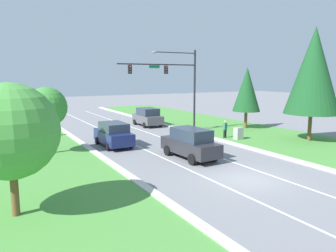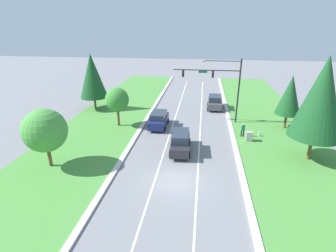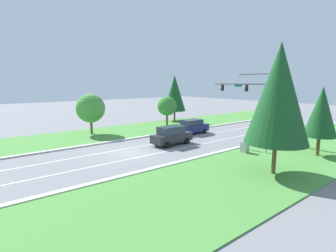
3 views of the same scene
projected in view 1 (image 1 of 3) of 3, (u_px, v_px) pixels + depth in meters
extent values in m
plane|color=slate|center=(247.00, 180.00, 18.48)|extent=(160.00, 160.00, 0.00)
cube|color=beige|center=(313.00, 165.00, 21.19)|extent=(0.50, 90.00, 0.15)
cube|color=beige|center=(158.00, 196.00, 15.75)|extent=(0.50, 90.00, 0.15)
cube|color=#4C8E3D|center=(43.00, 220.00, 13.23)|extent=(10.00, 90.00, 0.08)
cube|color=white|center=(221.00, 185.00, 17.61)|extent=(0.14, 81.00, 0.01)
cube|color=white|center=(270.00, 175.00, 19.34)|extent=(0.14, 81.00, 0.01)
cylinder|color=black|center=(195.00, 91.00, 33.90)|extent=(0.20, 0.20, 8.39)
cylinder|color=black|center=(158.00, 64.00, 31.46)|extent=(8.44, 0.12, 0.12)
cube|color=#147042|center=(154.00, 67.00, 31.29)|extent=(1.10, 0.04, 0.28)
cylinder|color=black|center=(175.00, 53.00, 32.19)|extent=(4.64, 0.09, 0.09)
ellipsoid|color=gray|center=(154.00, 52.00, 31.08)|extent=(0.56, 0.28, 0.20)
cube|color=black|center=(166.00, 70.00, 31.94)|extent=(0.28, 0.32, 0.80)
sphere|color=red|center=(167.00, 67.00, 31.76)|extent=(0.16, 0.16, 0.16)
sphere|color=#2D2D2D|center=(167.00, 70.00, 31.79)|extent=(0.16, 0.16, 0.16)
sphere|color=#2D2D2D|center=(167.00, 72.00, 31.83)|extent=(0.16, 0.16, 0.16)
cube|color=black|center=(130.00, 69.00, 30.11)|extent=(0.28, 0.32, 0.80)
sphere|color=red|center=(131.00, 67.00, 29.93)|extent=(0.16, 0.16, 0.16)
sphere|color=#2D2D2D|center=(131.00, 69.00, 29.96)|extent=(0.16, 0.16, 0.16)
sphere|color=#2D2D2D|center=(131.00, 72.00, 30.00)|extent=(0.16, 0.16, 0.16)
cube|color=#28282D|center=(190.00, 147.00, 23.18)|extent=(2.12, 5.06, 0.93)
cube|color=#283342|center=(191.00, 135.00, 22.94)|extent=(1.83, 3.06, 0.85)
cylinder|color=black|center=(188.00, 148.00, 25.02)|extent=(0.28, 0.75, 0.74)
cylinder|color=black|center=(167.00, 150.00, 24.06)|extent=(0.28, 0.75, 0.74)
cylinder|color=black|center=(214.00, 156.00, 22.43)|extent=(0.28, 0.75, 0.74)
cylinder|color=black|center=(192.00, 159.00, 21.47)|extent=(0.28, 0.75, 0.74)
cube|color=navy|center=(113.00, 137.00, 27.17)|extent=(2.01, 4.74, 0.97)
cube|color=#283342|center=(114.00, 127.00, 26.94)|extent=(1.80, 2.85, 0.72)
cylinder|color=black|center=(118.00, 139.00, 28.97)|extent=(0.24, 0.61, 0.61)
cylinder|color=black|center=(97.00, 141.00, 28.05)|extent=(0.24, 0.61, 0.61)
cylinder|color=black|center=(131.00, 145.00, 26.43)|extent=(0.24, 0.61, 0.61)
cylinder|color=black|center=(108.00, 147.00, 25.51)|extent=(0.24, 0.61, 0.61)
cube|color=#4C4C51|center=(147.00, 119.00, 38.27)|extent=(2.15, 4.57, 0.94)
cube|color=#283342|center=(148.00, 112.00, 38.04)|extent=(1.91, 2.76, 0.82)
cylinder|color=black|center=(150.00, 121.00, 40.03)|extent=(0.25, 0.65, 0.65)
cylinder|color=black|center=(135.00, 122.00, 39.10)|extent=(0.25, 0.65, 0.65)
cylinder|color=black|center=(161.00, 124.00, 37.58)|extent=(0.25, 0.65, 0.65)
cylinder|color=black|center=(145.00, 125.00, 36.64)|extent=(0.25, 0.65, 0.65)
cube|color=#9E9E99|center=(238.00, 134.00, 29.73)|extent=(0.70, 0.60, 1.16)
cylinder|color=black|center=(224.00, 134.00, 30.43)|extent=(0.14, 0.14, 0.84)
cylinder|color=black|center=(226.00, 134.00, 30.61)|extent=(0.14, 0.14, 0.84)
cube|color=#287556|center=(225.00, 126.00, 30.41)|extent=(0.42, 0.31, 0.60)
sphere|color=tan|center=(225.00, 122.00, 30.35)|extent=(0.22, 0.22, 0.22)
cylinder|color=#B7B7BC|center=(239.00, 133.00, 31.77)|extent=(0.20, 0.20, 0.55)
sphere|color=#B7B7BC|center=(239.00, 130.00, 31.72)|extent=(0.18, 0.18, 0.18)
cylinder|color=#B7B7BC|center=(238.00, 133.00, 31.71)|extent=(0.10, 0.09, 0.09)
cylinder|color=#B7B7BC|center=(240.00, 133.00, 31.83)|extent=(0.10, 0.09, 0.09)
cylinder|color=brown|center=(310.00, 128.00, 29.03)|extent=(0.32, 0.32, 2.49)
cone|color=#194C23|center=(313.00, 71.00, 28.27)|extent=(4.69, 4.69, 7.51)
cylinder|color=brown|center=(15.00, 192.00, 13.44)|extent=(0.32, 0.32, 2.15)
sphere|color=#47933D|center=(10.00, 131.00, 13.06)|extent=(3.91, 3.91, 3.91)
cylinder|color=brown|center=(246.00, 120.00, 36.09)|extent=(0.32, 0.32, 1.95)
cone|color=#194C23|center=(247.00, 89.00, 35.58)|extent=(2.99, 2.99, 4.78)
cylinder|color=brown|center=(48.00, 138.00, 24.26)|extent=(0.32, 0.32, 2.43)
sphere|color=#388433|center=(47.00, 107.00, 23.91)|extent=(2.95, 2.95, 2.95)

